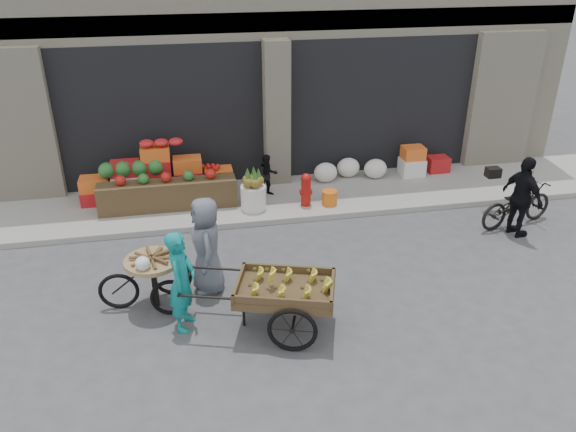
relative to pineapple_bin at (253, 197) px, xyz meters
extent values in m
plane|color=#424244|center=(0.75, -3.60, -0.37)|extent=(80.00, 80.00, 0.00)
cube|color=gray|center=(0.75, 0.50, -0.31)|extent=(18.00, 2.20, 0.12)
cube|color=beige|center=(0.75, 4.60, 3.13)|extent=(14.00, 6.00, 7.00)
cube|color=gray|center=(0.75, 1.75, 3.23)|extent=(14.00, 0.30, 0.40)
cube|color=black|center=(-1.73, 2.40, 1.30)|extent=(4.40, 1.60, 3.10)
cube|color=black|center=(3.23, 2.40, 1.30)|extent=(4.40, 1.60, 3.10)
cube|color=beige|center=(0.75, 1.55, 1.30)|extent=(0.55, 0.80, 3.22)
cube|color=brown|center=(-1.73, 0.35, 0.05)|extent=(2.80, 0.45, 0.60)
sphere|color=#1E5923|center=(-2.42, 0.85, 0.49)|extent=(0.34, 0.34, 0.34)
cylinder|color=silver|center=(0.00, 0.00, 0.00)|extent=(0.52, 0.52, 0.50)
cylinder|color=#A5140F|center=(1.10, -0.05, 0.03)|extent=(0.20, 0.20, 0.56)
sphere|color=#A5140F|center=(1.10, -0.05, 0.35)|extent=(0.22, 0.22, 0.22)
cylinder|color=orange|center=(1.60, -0.10, -0.10)|extent=(0.32, 0.32, 0.30)
ellipsoid|color=silver|center=(2.42, 1.10, -0.03)|extent=(1.70, 0.60, 0.44)
imported|color=black|center=(0.40, 0.60, 0.21)|extent=(0.51, 0.43, 0.93)
cube|color=brown|center=(-0.08, -3.89, 0.27)|extent=(1.61, 1.29, 0.12)
torus|color=black|center=(-0.08, -4.41, -0.02)|extent=(0.69, 0.27, 0.71)
torus|color=black|center=(0.22, -3.46, -0.02)|extent=(0.69, 0.27, 0.71)
cylinder|color=black|center=(-0.67, -3.70, -0.08)|extent=(0.05, 0.05, 0.58)
imported|color=#107E7E|center=(-1.52, -3.54, 0.41)|extent=(0.53, 0.66, 1.57)
cylinder|color=#9E7F51|center=(-1.94, -2.93, 0.43)|extent=(0.89, 0.89, 0.07)
cube|color=black|center=(-1.94, -2.93, 0.03)|extent=(0.08, 0.08, 0.80)
torus|color=black|center=(-1.71, -3.22, -0.06)|extent=(0.62, 0.10, 0.62)
torus|color=black|center=(-1.68, -2.66, -0.06)|extent=(0.62, 0.10, 0.62)
torus|color=black|center=(-2.49, -2.90, -0.06)|extent=(0.62, 0.10, 0.62)
imported|color=slate|center=(-1.11, -2.62, 0.44)|extent=(0.56, 0.82, 1.62)
imported|color=black|center=(5.05, -1.50, 0.08)|extent=(1.81, 0.99, 0.90)
imported|color=black|center=(4.85, -1.90, 0.43)|extent=(0.60, 1.00, 1.59)
camera|label=1|loc=(-1.33, -10.45, 4.83)|focal=35.00mm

